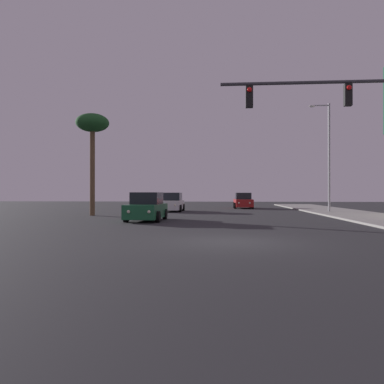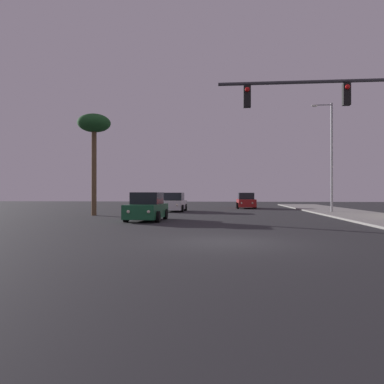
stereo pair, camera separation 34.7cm
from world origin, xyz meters
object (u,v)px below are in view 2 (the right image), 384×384
car_green (147,208)px  street_lamp (330,151)px  palm_tree_near (94,128)px  traffic_light_mast (358,116)px  car_red (246,201)px  car_white (174,203)px

car_green → street_lamp: bearing=-141.3°
car_green → palm_tree_near: size_ratio=0.58×
traffic_light_mast → street_lamp: (3.21, 16.12, 0.35)m
car_green → traffic_light_mast: bearing=150.4°
car_green → palm_tree_near: palm_tree_near is taller
traffic_light_mast → street_lamp: bearing=78.7°
car_red → traffic_light_mast: traffic_light_mast is taller
car_red → palm_tree_near: palm_tree_near is taller
car_green → street_lamp: size_ratio=0.48×
car_red → street_lamp: (6.48, -8.82, 4.36)m
palm_tree_near → car_red: bearing=50.3°
car_green → traffic_light_mast: size_ratio=0.53×
car_green → traffic_light_mast: (10.06, -6.11, 4.01)m
car_white → traffic_light_mast: traffic_light_mast is taller
car_white → street_lamp: (13.26, -1.34, 4.36)m
car_green → car_red: bearing=-108.2°
car_green → palm_tree_near: (-4.95, 4.67, 5.66)m
car_white → traffic_light_mast: (10.05, -17.45, 4.01)m
traffic_light_mast → street_lamp: street_lamp is taller
traffic_light_mast → palm_tree_near: (-15.00, 10.79, 1.65)m
car_red → palm_tree_near: 19.24m
car_red → street_lamp: street_lamp is taller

